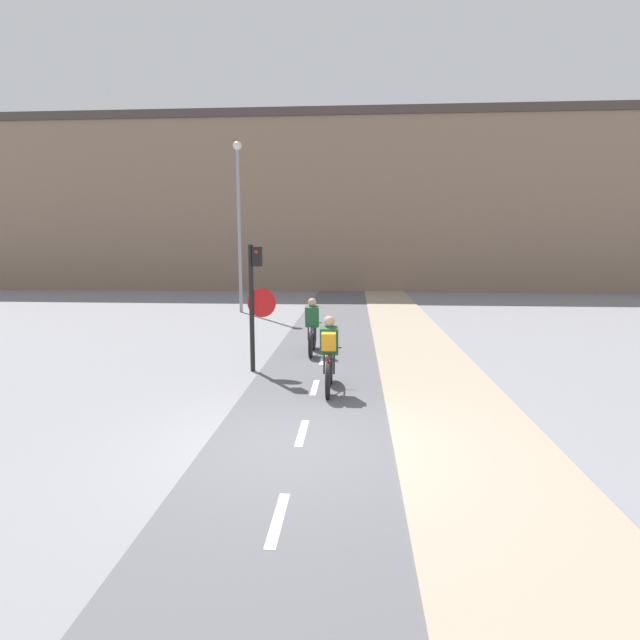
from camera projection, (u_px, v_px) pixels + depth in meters
name	position (u px, v px, depth m)	size (l,w,h in m)	color
ground_plane	(299.00, 447.00, 7.40)	(120.00, 120.00, 0.00)	gray
bike_lane	(299.00, 446.00, 7.41)	(2.79, 60.00, 0.02)	#56565B
sidewalk_strip	(477.00, 450.00, 7.22)	(2.40, 60.00, 0.05)	gray
building_row_background	(343.00, 204.00, 32.28)	(60.00, 5.20, 10.85)	#89705B
traffic_light_pole	(255.00, 294.00, 11.48)	(0.67, 0.25, 2.95)	black
street_lamp_far	(239.00, 210.00, 21.00)	(0.36, 0.36, 7.13)	gray
cyclist_near	(329.00, 357.00, 10.02)	(0.46, 1.72, 1.56)	black
cyclist_far	(312.00, 329.00, 13.45)	(0.46, 1.69, 1.53)	black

